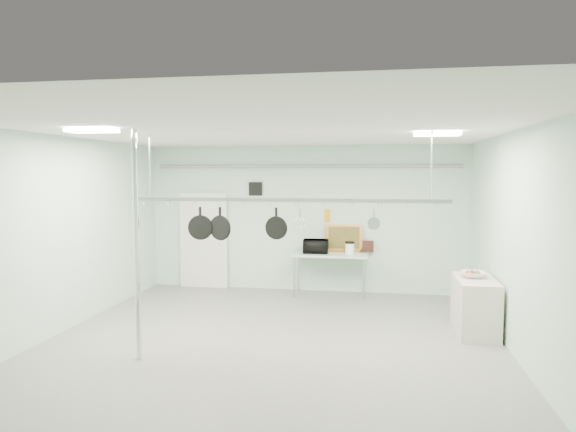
% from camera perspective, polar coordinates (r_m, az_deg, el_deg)
% --- Properties ---
extents(floor, '(8.00, 8.00, 0.00)m').
position_cam_1_polar(floor, '(7.76, -2.35, -14.76)').
color(floor, gray).
rests_on(floor, ground).
extents(ceiling, '(7.00, 8.00, 0.02)m').
position_cam_1_polar(ceiling, '(7.34, -2.44, 9.43)').
color(ceiling, silver).
rests_on(ceiling, back_wall).
extents(back_wall, '(7.00, 0.02, 3.20)m').
position_cam_1_polar(back_wall, '(11.29, 1.85, -0.29)').
color(back_wall, silver).
rests_on(back_wall, floor).
extents(right_wall, '(0.02, 8.00, 3.20)m').
position_cam_1_polar(right_wall, '(7.48, 24.81, -3.30)').
color(right_wall, silver).
rests_on(right_wall, floor).
extents(door, '(1.10, 0.10, 2.20)m').
position_cam_1_polar(door, '(11.83, -9.30, -2.80)').
color(door, silver).
rests_on(door, floor).
extents(wall_vent, '(0.30, 0.04, 0.30)m').
position_cam_1_polar(wall_vent, '(11.43, -3.63, 3.03)').
color(wall_vent, black).
rests_on(wall_vent, back_wall).
extents(conduit_pipe, '(6.60, 0.07, 0.07)m').
position_cam_1_polar(conduit_pipe, '(11.16, 1.80, 5.56)').
color(conduit_pipe, gray).
rests_on(conduit_pipe, back_wall).
extents(chrome_pole, '(0.08, 0.08, 3.20)m').
position_cam_1_polar(chrome_pole, '(7.37, -16.45, -3.17)').
color(chrome_pole, silver).
rests_on(chrome_pole, floor).
extents(prep_table, '(1.60, 0.70, 0.91)m').
position_cam_1_polar(prep_table, '(10.93, 4.69, -4.53)').
color(prep_table, '#B0CFC1').
rests_on(prep_table, floor).
extents(side_cabinet, '(0.60, 1.20, 0.90)m').
position_cam_1_polar(side_cabinet, '(8.96, 20.07, -9.37)').
color(side_cabinet, beige).
rests_on(side_cabinet, floor).
extents(pot_rack, '(4.80, 0.06, 1.00)m').
position_cam_1_polar(pot_rack, '(7.58, -0.46, 2.02)').
color(pot_rack, '#B7B7BC').
rests_on(pot_rack, ceiling).
extents(light_panel_left, '(0.65, 0.30, 0.05)m').
position_cam_1_polar(light_panel_left, '(7.39, -20.96, 8.86)').
color(light_panel_left, white).
rests_on(light_panel_left, ceiling).
extents(light_panel_right, '(0.65, 0.30, 0.05)m').
position_cam_1_polar(light_panel_right, '(7.82, 16.22, 8.74)').
color(light_panel_right, white).
rests_on(light_panel_right, ceiling).
extents(microwave, '(0.53, 0.37, 0.29)m').
position_cam_1_polar(microwave, '(10.91, 3.11, -3.38)').
color(microwave, black).
rests_on(microwave, prep_table).
extents(coffee_canister, '(0.24, 0.24, 0.22)m').
position_cam_1_polar(coffee_canister, '(10.86, 6.87, -3.62)').
color(coffee_canister, white).
rests_on(coffee_canister, prep_table).
extents(painting_large, '(0.79, 0.18, 0.58)m').
position_cam_1_polar(painting_large, '(11.16, 6.25, -2.47)').
color(painting_large, '#C67535').
rests_on(painting_large, prep_table).
extents(painting_small, '(0.30, 0.09, 0.25)m').
position_cam_1_polar(painting_small, '(11.16, 8.71, -3.35)').
color(painting_small, black).
rests_on(painting_small, prep_table).
extents(fruit_bowl, '(0.42, 0.42, 0.10)m').
position_cam_1_polar(fruit_bowl, '(8.92, 19.85, -6.14)').
color(fruit_bowl, silver).
rests_on(fruit_bowl, side_cabinet).
extents(skillet_left, '(0.38, 0.13, 0.50)m').
position_cam_1_polar(skillet_left, '(7.94, -9.72, -0.79)').
color(skillet_left, black).
rests_on(skillet_left, pot_rack).
extents(skillet_mid, '(0.38, 0.18, 0.51)m').
position_cam_1_polar(skillet_mid, '(7.84, -7.56, -0.86)').
color(skillet_mid, black).
rests_on(skillet_mid, pot_rack).
extents(skillet_right, '(0.35, 0.12, 0.48)m').
position_cam_1_polar(skillet_right, '(7.63, -1.32, -0.88)').
color(skillet_right, black).
rests_on(skillet_right, pot_rack).
extents(whisk, '(0.18, 0.18, 0.31)m').
position_cam_1_polar(whisk, '(7.56, 1.36, -0.25)').
color(whisk, '#A9A8AD').
rests_on(whisk, pot_rack).
extents(grater, '(0.09, 0.05, 0.22)m').
position_cam_1_polar(grater, '(7.51, 4.40, 0.04)').
color(grater, orange).
rests_on(grater, pot_rack).
extents(saucepan, '(0.20, 0.13, 0.31)m').
position_cam_1_polar(saucepan, '(7.48, 9.52, -0.39)').
color(saucepan, '#B0B1B5').
rests_on(saucepan, pot_rack).
extents(fruit_cluster, '(0.24, 0.24, 0.09)m').
position_cam_1_polar(fruit_cluster, '(8.91, 19.86, -5.89)').
color(fruit_cluster, '#AD3110').
rests_on(fruit_cluster, fruit_bowl).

